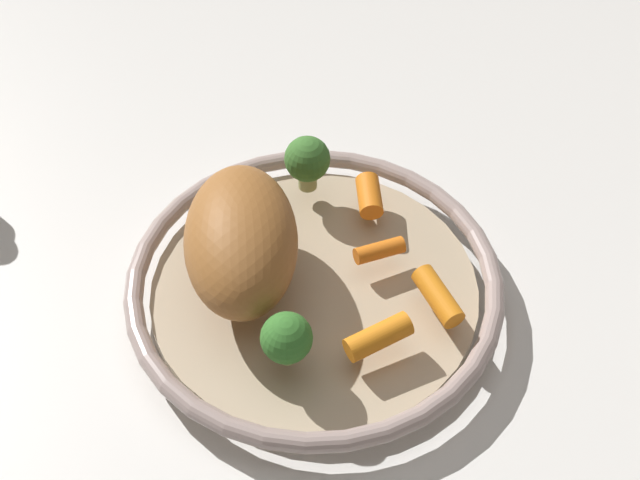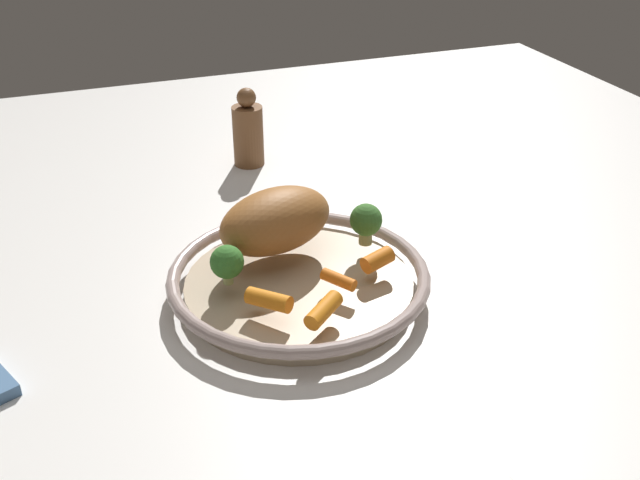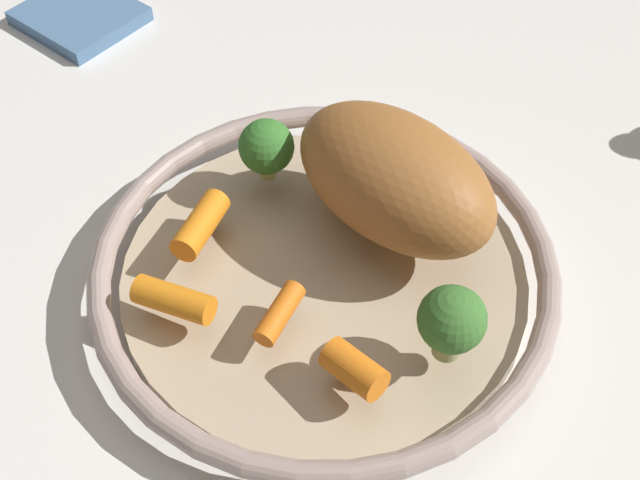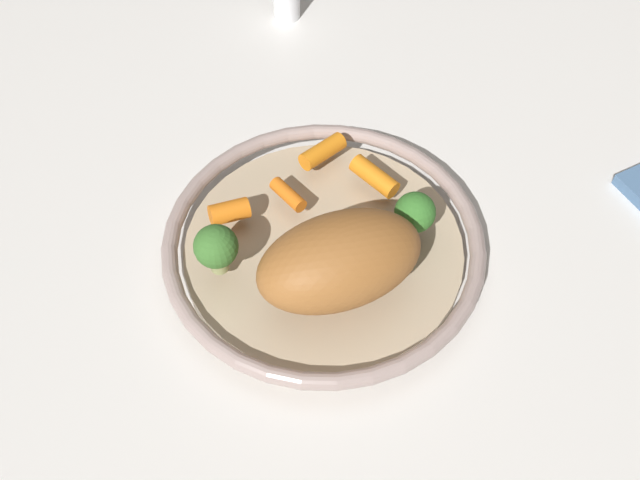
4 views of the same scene
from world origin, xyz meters
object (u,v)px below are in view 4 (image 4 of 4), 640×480
object	(u,v)px
baby_carrot_right	(288,195)
broccoli_floret_edge	(216,248)
serving_bowl	(324,246)
baby_carrot_near_rim	(229,211)
broccoli_floret_large	(414,210)
roast_chicken_piece	(340,261)
baby_carrot_left	(323,151)
baby_carrot_back	(374,176)

from	to	relation	value
baby_carrot_right	broccoli_floret_edge	bearing A→B (deg)	-130.55
serving_bowl	baby_carrot_near_rim	xyz separation A→B (m)	(-0.09, 0.03, 0.03)
baby_carrot_right	broccoli_floret_large	distance (m)	0.13
roast_chicken_piece	baby_carrot_left	bearing A→B (deg)	91.11
baby_carrot_back	broccoli_floret_edge	bearing A→B (deg)	-148.75
baby_carrot_left	baby_carrot_right	xyz separation A→B (m)	(-0.04, -0.06, -0.00)
baby_carrot_left	baby_carrot_right	bearing A→B (deg)	-125.34
serving_bowl	broccoli_floret_edge	world-z (taller)	broccoli_floret_edge
broccoli_floret_edge	broccoli_floret_large	world-z (taller)	broccoli_floret_edge
baby_carrot_right	broccoli_floret_large	bearing A→B (deg)	-20.75
baby_carrot_near_rim	baby_carrot_left	size ratio (longest dim) A/B	0.74
serving_bowl	broccoli_floret_large	xyz separation A→B (m)	(0.09, 0.00, 0.05)
roast_chicken_piece	baby_carrot_near_rim	size ratio (longest dim) A/B	3.96
serving_bowl	roast_chicken_piece	world-z (taller)	roast_chicken_piece
baby_carrot_back	broccoli_floret_edge	distance (m)	0.19
baby_carrot_back	broccoli_floret_edge	size ratio (longest dim) A/B	0.97
baby_carrot_back	baby_carrot_right	distance (m)	0.09
baby_carrot_left	broccoli_floret_edge	world-z (taller)	broccoli_floret_edge
baby_carrot_near_rim	broccoli_floret_edge	world-z (taller)	broccoli_floret_edge
serving_bowl	baby_carrot_left	xyz separation A→B (m)	(0.01, 0.11, 0.03)
baby_carrot_near_rim	baby_carrot_left	bearing A→B (deg)	37.72
baby_carrot_back	broccoli_floret_edge	world-z (taller)	broccoli_floret_edge
baby_carrot_near_rim	baby_carrot_left	distance (m)	0.13
roast_chicken_piece	broccoli_floret_edge	bearing A→B (deg)	166.04
baby_carrot_back	broccoli_floret_large	xyz separation A→B (m)	(0.03, -0.06, 0.02)
serving_bowl	roast_chicken_piece	xyz separation A→B (m)	(0.01, -0.06, 0.06)
baby_carrot_back	broccoli_floret_edge	xyz separation A→B (m)	(-0.16, -0.10, 0.02)
baby_carrot_back	baby_carrot_right	bearing A→B (deg)	-169.87
baby_carrot_back	baby_carrot_near_rim	bearing A→B (deg)	-166.17
serving_bowl	roast_chicken_piece	bearing A→B (deg)	-80.50
roast_chicken_piece	broccoli_floret_large	bearing A→B (deg)	38.62
baby_carrot_left	serving_bowl	bearing A→B (deg)	-93.63
baby_carrot_back	broccoli_floret_large	world-z (taller)	broccoli_floret_large
baby_carrot_near_rim	serving_bowl	bearing A→B (deg)	-17.29
broccoli_floret_edge	broccoli_floret_large	xyz separation A→B (m)	(0.19, 0.04, -0.00)
serving_bowl	broccoli_floret_large	bearing A→B (deg)	2.34
baby_carrot_back	baby_carrot_near_rim	xyz separation A→B (m)	(-0.15, -0.04, 0.00)
baby_carrot_back	serving_bowl	bearing A→B (deg)	-131.30
baby_carrot_right	serving_bowl	bearing A→B (deg)	-56.37
baby_carrot_back	baby_carrot_near_rim	world-z (taller)	baby_carrot_near_rim
serving_bowl	baby_carrot_back	distance (m)	0.09
roast_chicken_piece	broccoli_floret_edge	world-z (taller)	roast_chicken_piece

